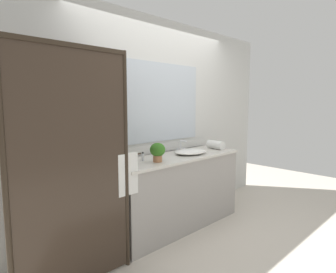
{
  "coord_description": "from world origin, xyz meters",
  "views": [
    {
      "loc": [
        -2.45,
        -2.37,
        1.54
      ],
      "look_at": [
        -0.15,
        0.0,
        1.15
      ],
      "focal_mm": 30.23,
      "sensor_mm": 36.0,
      "label": 1
    }
  ],
  "objects": [
    {
      "name": "shower_enclosure",
      "position": [
        -1.27,
        -0.19,
        1.02
      ],
      "size": [
        1.2,
        0.59,
        2.0
      ],
      "color": "#2D2319",
      "rests_on": "ground_plane"
    },
    {
      "name": "wall_back_with_mirror",
      "position": [
        0.0,
        0.34,
        1.31
      ],
      "size": [
        4.4,
        0.06,
        2.6
      ],
      "color": "silver",
      "rests_on": "ground_plane"
    },
    {
      "name": "rolled_towel_near_edge",
      "position": [
        0.76,
        -0.02,
        0.96
      ],
      "size": [
        0.15,
        0.27,
        0.12
      ],
      "primitive_type": "cylinder",
      "rotation": [
        1.57,
        0.0,
        -0.13
      ],
      "color": "white",
      "rests_on": "vanity_cabinet"
    },
    {
      "name": "amenity_bottle_shampoo",
      "position": [
        -0.51,
        0.03,
        0.95
      ],
      "size": [
        0.03,
        0.03,
        0.1
      ],
      "color": "silver",
      "rests_on": "vanity_cabinet"
    },
    {
      "name": "sink_basin",
      "position": [
        0.22,
        -0.03,
        0.93
      ],
      "size": [
        0.46,
        0.34,
        0.06
      ],
      "primitive_type": "ellipsoid",
      "color": "white",
      "rests_on": "vanity_cabinet"
    },
    {
      "name": "vanity_cabinet",
      "position": [
        0.0,
        0.01,
        0.45
      ],
      "size": [
        1.8,
        0.58,
        0.9
      ],
      "color": "#9E9993",
      "rests_on": "ground_plane"
    },
    {
      "name": "ground_plane",
      "position": [
        0.0,
        0.0,
        0.0
      ],
      "size": [
        8.0,
        8.0,
        0.0
      ],
      "primitive_type": "plane",
      "color": "beige"
    },
    {
      "name": "potted_plant",
      "position": [
        -0.41,
        -0.1,
        1.02
      ],
      "size": [
        0.17,
        0.17,
        0.21
      ],
      "color": "#B77A51",
      "rests_on": "vanity_cabinet"
    },
    {
      "name": "faucet",
      "position": [
        0.22,
        0.14,
        0.95
      ],
      "size": [
        0.17,
        0.12,
        0.16
      ],
      "color": "silver",
      "rests_on": "vanity_cabinet"
    },
    {
      "name": "amenity_bottle_body_wash",
      "position": [
        -0.72,
        0.09,
        0.94
      ],
      "size": [
        0.03,
        0.03,
        0.09
      ],
      "color": "silver",
      "rests_on": "vanity_cabinet"
    }
  ]
}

